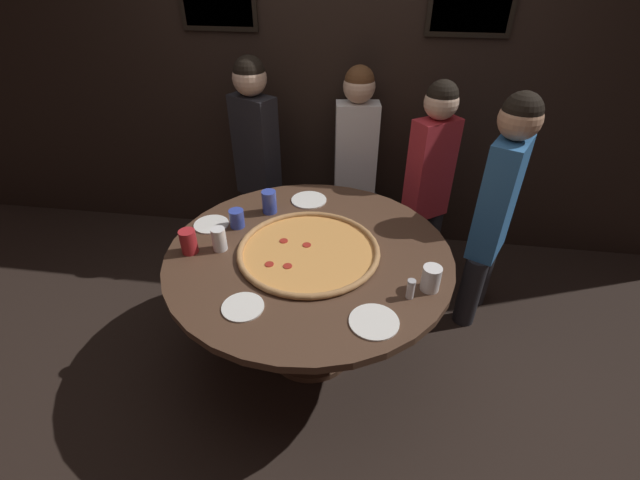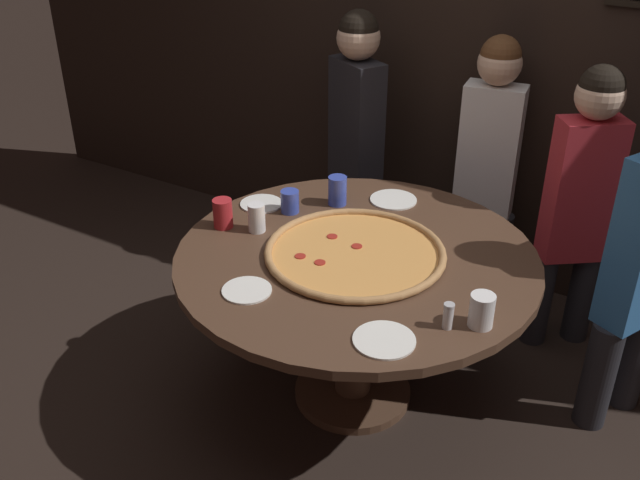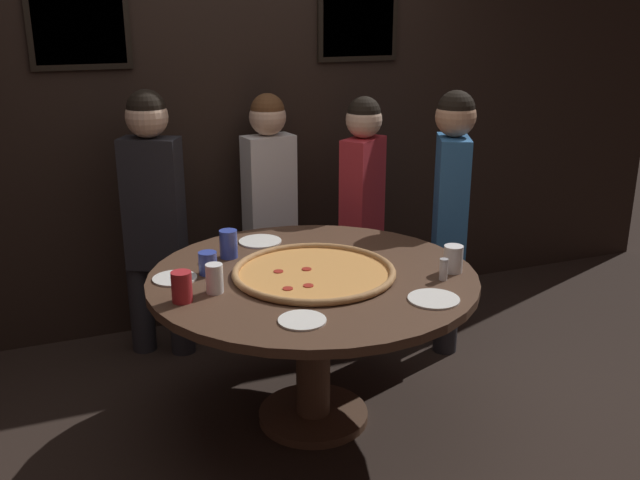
{
  "view_description": "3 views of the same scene",
  "coord_description": "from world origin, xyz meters",
  "px_view_note": "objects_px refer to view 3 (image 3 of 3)",
  "views": [
    {
      "loc": [
        0.31,
        -1.74,
        2.05
      ],
      "look_at": [
        0.05,
        0.03,
        0.79
      ],
      "focal_mm": 24.0,
      "sensor_mm": 36.0,
      "label": 1
    },
    {
      "loc": [
        1.14,
        -2.19,
        2.2
      ],
      "look_at": [
        -0.12,
        -0.09,
        0.81
      ],
      "focal_mm": 40.0,
      "sensor_mm": 36.0,
      "label": 2
    },
    {
      "loc": [
        -1.07,
        -2.76,
        1.89
      ],
      "look_at": [
        0.06,
        0.07,
        0.87
      ],
      "focal_mm": 40.0,
      "sensor_mm": 36.0,
      "label": 3
    }
  ],
  "objects_px": {
    "drink_cup_near_left": "(208,263)",
    "condiment_shaker": "(444,269)",
    "dining_table": "(313,303)",
    "diner_side_left": "(362,200)",
    "drink_cup_near_right": "(182,287)",
    "diner_side_right": "(450,206)",
    "white_plate_beside_cup": "(260,241)",
    "drink_cup_beside_pizza": "(214,278)",
    "white_plate_right_side": "(175,278)",
    "drink_cup_centre_back": "(453,259)",
    "white_plate_left_side": "(302,320)",
    "drink_cup_far_left": "(228,244)",
    "diner_far_left": "(269,198)",
    "giant_pizza": "(313,272)",
    "diner_far_right": "(154,210)",
    "white_plate_near_front": "(434,299)"
  },
  "relations": [
    {
      "from": "white_plate_left_side",
      "to": "dining_table",
      "type": "bearing_deg",
      "value": 64.04
    },
    {
      "from": "giant_pizza",
      "to": "white_plate_left_side",
      "type": "distance_m",
      "value": 0.48
    },
    {
      "from": "drink_cup_beside_pizza",
      "to": "white_plate_right_side",
      "type": "bearing_deg",
      "value": 120.95
    },
    {
      "from": "giant_pizza",
      "to": "drink_cup_beside_pizza",
      "type": "bearing_deg",
      "value": -175.8
    },
    {
      "from": "drink_cup_far_left",
      "to": "condiment_shaker",
      "type": "distance_m",
      "value": 1.01
    },
    {
      "from": "drink_cup_near_right",
      "to": "diner_far_right",
      "type": "height_order",
      "value": "diner_far_right"
    },
    {
      "from": "white_plate_beside_cup",
      "to": "condiment_shaker",
      "type": "distance_m",
      "value": 0.99
    },
    {
      "from": "dining_table",
      "to": "drink_cup_centre_back",
      "type": "bearing_deg",
      "value": -19.34
    },
    {
      "from": "drink_cup_beside_pizza",
      "to": "dining_table",
      "type": "bearing_deg",
      "value": 5.84
    },
    {
      "from": "drink_cup_centre_back",
      "to": "dining_table",
      "type": "bearing_deg",
      "value": 160.66
    },
    {
      "from": "diner_far_right",
      "to": "drink_cup_beside_pizza",
      "type": "bearing_deg",
      "value": 123.03
    },
    {
      "from": "drink_cup_centre_back",
      "to": "diner_far_right",
      "type": "height_order",
      "value": "diner_far_right"
    },
    {
      "from": "dining_table",
      "to": "diner_side_right",
      "type": "distance_m",
      "value": 1.14
    },
    {
      "from": "drink_cup_far_left",
      "to": "diner_far_left",
      "type": "bearing_deg",
      "value": 59.22
    },
    {
      "from": "drink_cup_near_left",
      "to": "white_plate_right_side",
      "type": "xyz_separation_m",
      "value": [
        -0.15,
        -0.01,
        -0.05
      ]
    },
    {
      "from": "drink_cup_far_left",
      "to": "white_plate_near_front",
      "type": "height_order",
      "value": "drink_cup_far_left"
    },
    {
      "from": "drink_cup_beside_pizza",
      "to": "drink_cup_near_right",
      "type": "relative_size",
      "value": 0.98
    },
    {
      "from": "diner_side_right",
      "to": "diner_far_left",
      "type": "distance_m",
      "value": 1.05
    },
    {
      "from": "drink_cup_near_left",
      "to": "diner_far_right",
      "type": "bearing_deg",
      "value": 97.21
    },
    {
      "from": "white_plate_beside_cup",
      "to": "diner_side_left",
      "type": "distance_m",
      "value": 0.84
    },
    {
      "from": "white_plate_beside_cup",
      "to": "white_plate_right_side",
      "type": "distance_m",
      "value": 0.61
    },
    {
      "from": "drink_cup_near_right",
      "to": "drink_cup_far_left",
      "type": "bearing_deg",
      "value": 54.87
    },
    {
      "from": "diner_side_right",
      "to": "diner_side_left",
      "type": "relative_size",
      "value": 1.05
    },
    {
      "from": "white_plate_left_side",
      "to": "diner_side_left",
      "type": "xyz_separation_m",
      "value": [
        0.88,
        1.34,
        0.05
      ]
    },
    {
      "from": "drink_cup_beside_pizza",
      "to": "drink_cup_near_right",
      "type": "xyz_separation_m",
      "value": [
        -0.15,
        -0.04,
        0.0
      ]
    },
    {
      "from": "drink_cup_near_right",
      "to": "diner_side_right",
      "type": "height_order",
      "value": "diner_side_right"
    },
    {
      "from": "condiment_shaker",
      "to": "diner_side_right",
      "type": "xyz_separation_m",
      "value": [
        0.5,
        0.76,
        0.04
      ]
    },
    {
      "from": "white_plate_beside_cup",
      "to": "diner_side_left",
      "type": "bearing_deg",
      "value": 26.99
    },
    {
      "from": "drink_cup_near_left",
      "to": "condiment_shaker",
      "type": "distance_m",
      "value": 1.04
    },
    {
      "from": "white_plate_right_side",
      "to": "condiment_shaker",
      "type": "height_order",
      "value": "condiment_shaker"
    },
    {
      "from": "giant_pizza",
      "to": "drink_cup_far_left",
      "type": "xyz_separation_m",
      "value": [
        -0.29,
        0.36,
        0.05
      ]
    },
    {
      "from": "condiment_shaker",
      "to": "drink_cup_far_left",
      "type": "bearing_deg",
      "value": 141.53
    },
    {
      "from": "white_plate_left_side",
      "to": "drink_cup_near_right",
      "type": "bearing_deg",
      "value": 136.96
    },
    {
      "from": "drink_cup_near_left",
      "to": "diner_side_right",
      "type": "bearing_deg",
      "value": 12.1
    },
    {
      "from": "white_plate_left_side",
      "to": "white_plate_beside_cup",
      "type": "relative_size",
      "value": 0.86
    },
    {
      "from": "drink_cup_near_right",
      "to": "diner_side_right",
      "type": "xyz_separation_m",
      "value": [
        1.6,
        0.57,
        0.02
      ]
    },
    {
      "from": "drink_cup_centre_back",
      "to": "diner_side_right",
      "type": "xyz_separation_m",
      "value": [
        0.41,
        0.69,
        0.02
      ]
    },
    {
      "from": "white_plate_left_side",
      "to": "white_plate_beside_cup",
      "type": "bearing_deg",
      "value": 82.12
    },
    {
      "from": "giant_pizza",
      "to": "white_plate_beside_cup",
      "type": "height_order",
      "value": "giant_pizza"
    },
    {
      "from": "dining_table",
      "to": "diner_side_right",
      "type": "bearing_deg",
      "value": 25.64
    },
    {
      "from": "white_plate_left_side",
      "to": "white_plate_near_front",
      "type": "relative_size",
      "value": 0.87
    },
    {
      "from": "drink_cup_beside_pizza",
      "to": "white_plate_left_side",
      "type": "relative_size",
      "value": 0.67
    },
    {
      "from": "white_plate_beside_cup",
      "to": "white_plate_right_side",
      "type": "relative_size",
      "value": 1.11
    },
    {
      "from": "drink_cup_centre_back",
      "to": "condiment_shaker",
      "type": "xyz_separation_m",
      "value": [
        -0.09,
        -0.07,
        -0.01
      ]
    },
    {
      "from": "white_plate_left_side",
      "to": "drink_cup_far_left",
      "type": "bearing_deg",
      "value": 95.14
    },
    {
      "from": "dining_table",
      "to": "drink_cup_near_right",
      "type": "relative_size",
      "value": 11.55
    },
    {
      "from": "dining_table",
      "to": "drink_cup_beside_pizza",
      "type": "relative_size",
      "value": 11.81
    },
    {
      "from": "drink_cup_far_left",
      "to": "diner_far_right",
      "type": "xyz_separation_m",
      "value": [
        -0.24,
        0.63,
        0.03
      ]
    },
    {
      "from": "diner_far_right",
      "to": "drink_cup_near_right",
      "type": "bearing_deg",
      "value": 115.07
    },
    {
      "from": "dining_table",
      "to": "diner_side_left",
      "type": "height_order",
      "value": "diner_side_left"
    }
  ]
}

